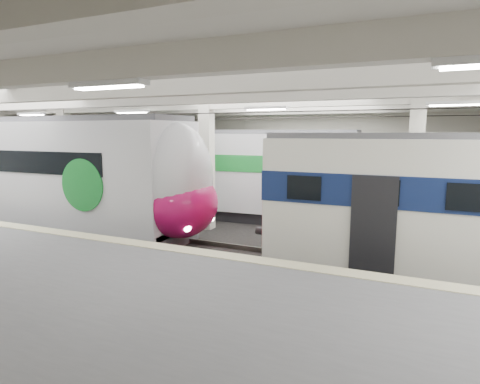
% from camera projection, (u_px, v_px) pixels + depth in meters
% --- Properties ---
extents(station_hall, '(36.00, 24.00, 5.75)m').
position_uv_depth(station_hall, '(219.00, 163.00, 11.22)').
color(station_hall, black).
rests_on(station_hall, ground).
extents(modern_emu, '(14.59, 3.01, 4.67)m').
position_uv_depth(modern_emu, '(66.00, 177.00, 16.10)').
color(modern_emu, silver).
rests_on(modern_emu, ground).
extents(far_train, '(13.10, 3.31, 4.18)m').
position_uv_depth(far_train, '(219.00, 172.00, 19.41)').
color(far_train, silver).
rests_on(far_train, ground).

